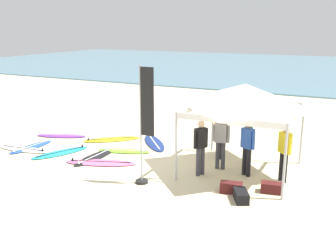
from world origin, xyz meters
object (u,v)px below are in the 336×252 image
object	(u,v)px
surfboard_white	(24,149)
person_blue	(247,144)
person_green	(248,139)
person_orange	(219,130)
surfboard_yellow	(112,139)
person_yellow	(285,149)
gear_bag_near_tent	(231,188)
person_grey	(221,139)
surfboard_lime	(124,151)
surfboard_purple	(62,136)
surfboard_blue	(31,147)
surfboard_cyan	(61,153)
gear_bag_on_sand	(272,188)
person_black	(201,144)
surfboard_navy	(154,143)
gear_bag_by_pole	(241,196)
banner_flag	(144,131)
canopy_tent	(245,96)
surfboard_pink	(101,162)
surfboard_black	(94,157)

from	to	relation	value
surfboard_white	person_blue	distance (m)	8.11
person_green	person_orange	world-z (taller)	same
surfboard_yellow	person_yellow	world-z (taller)	person_yellow
person_yellow	gear_bag_near_tent	distance (m)	1.98
person_grey	person_orange	size ratio (longest dim) A/B	1.00
person_orange	person_green	bearing A→B (deg)	-26.35
surfboard_white	gear_bag_near_tent	xyz separation A→B (m)	(7.94, -0.24, 0.10)
person_blue	person_grey	bearing A→B (deg)	166.64
surfboard_lime	person_green	bearing A→B (deg)	3.45
surfboard_lime	person_yellow	distance (m)	5.72
surfboard_purple	surfboard_blue	size ratio (longest dim) A/B	1.10
surfboard_cyan	surfboard_yellow	size ratio (longest dim) A/B	1.04
person_blue	gear_bag_on_sand	bearing A→B (deg)	-43.00
person_green	gear_bag_on_sand	world-z (taller)	person_green
surfboard_yellow	surfboard_lime	bearing A→B (deg)	-39.96
person_black	surfboard_lime	bearing A→B (deg)	165.09
surfboard_navy	surfboard_cyan	xyz separation A→B (m)	(-2.41, -2.54, 0.00)
surfboard_yellow	surfboard_blue	world-z (taller)	same
person_orange	gear_bag_by_pole	bearing A→B (deg)	-60.87
surfboard_purple	gear_bag_by_pole	distance (m)	8.73
person_orange	surfboard_blue	bearing A→B (deg)	-163.49
person_grey	banner_flag	size ratio (longest dim) A/B	0.50
surfboard_navy	surfboard_white	xyz separation A→B (m)	(-3.91, -2.83, 0.00)
person_grey	gear_bag_by_pole	size ratio (longest dim) A/B	2.85
surfboard_yellow	person_green	xyz separation A→B (m)	(5.68, -0.77, 0.95)
surfboard_cyan	person_grey	world-z (taller)	person_grey
canopy_tent	surfboard_pink	size ratio (longest dim) A/B	1.31
gear_bag_by_pole	person_orange	bearing A→B (deg)	119.13
person_orange	gear_bag_by_pole	size ratio (longest dim) A/B	2.85
canopy_tent	person_orange	world-z (taller)	canopy_tent
person_blue	person_grey	size ratio (longest dim) A/B	1.00
gear_bag_on_sand	surfboard_black	bearing A→B (deg)	178.33
person_green	person_yellow	xyz separation A→B (m)	(1.20, -0.55, 0.00)
person_green	person_blue	world-z (taller)	same
surfboard_lime	person_yellow	world-z (taller)	person_yellow
person_orange	gear_bag_by_pole	distance (m)	3.47
person_blue	person_yellow	distance (m)	1.08
gear_bag_by_pole	gear_bag_on_sand	distance (m)	1.08
surfboard_white	surfboard_black	distance (m)	2.90
person_orange	surfboard_pink	bearing A→B (deg)	-146.12
surfboard_purple	surfboard_black	bearing A→B (deg)	-29.24
person_blue	surfboard_black	bearing A→B (deg)	-171.87
surfboard_cyan	surfboard_purple	xyz separation A→B (m)	(-1.47, 1.73, 0.00)
person_green	banner_flag	distance (m)	3.43
surfboard_navy	person_grey	bearing A→B (deg)	-24.78
surfboard_cyan	person_orange	size ratio (longest dim) A/B	1.28
surfboard_lime	person_green	size ratio (longest dim) A/B	1.14
person_black	gear_bag_on_sand	distance (m)	2.41
surfboard_lime	surfboard_blue	world-z (taller)	same
surfboard_pink	surfboard_lime	size ratio (longest dim) A/B	1.24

